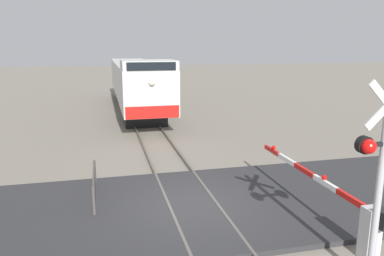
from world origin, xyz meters
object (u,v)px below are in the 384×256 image
crossing_gate (348,209)px  guard_railing (94,182)px  locomotive (136,82)px  crossing_signal (383,162)px

crossing_gate → guard_railing: 7.35m
locomotive → crossing_signal: bearing=-83.2°
crossing_signal → guard_railing: 8.16m
crossing_gate → guard_railing: (-6.15, 4.02, -0.23)m
crossing_signal → guard_railing: size_ratio=1.58×
guard_railing → crossing_gate: bearing=-33.2°
crossing_signal → guard_railing: crossing_signal is taller
crossing_signal → crossing_gate: (0.61, 1.63, -1.78)m
crossing_signal → guard_railing: bearing=134.5°
locomotive → crossing_gate: (3.27, -20.63, -1.26)m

